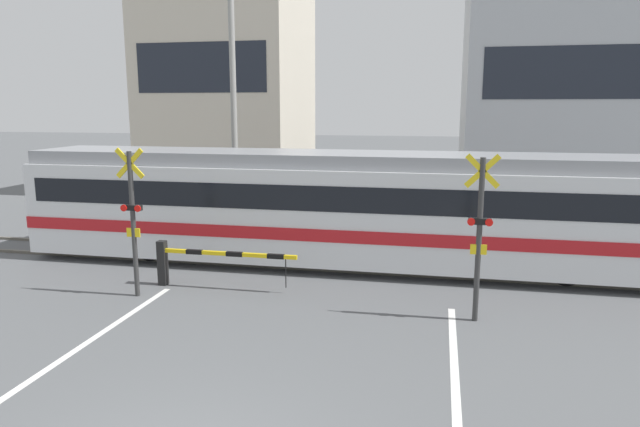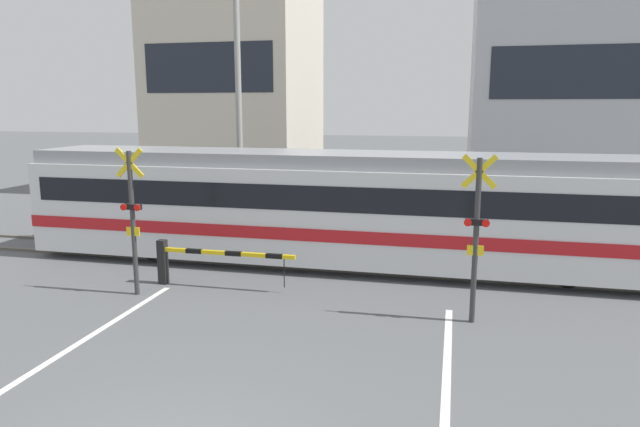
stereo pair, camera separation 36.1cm
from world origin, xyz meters
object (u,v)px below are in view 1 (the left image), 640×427
object	(u,v)px
commuter_train	(347,206)
crossing_signal_right	(479,231)
crossing_signal_left	(133,216)
pedestrian	(335,196)
crossing_barrier_near	(195,259)
crossing_barrier_far	(430,224)

from	to	relation	value
commuter_train	crossing_signal_right	bearing A→B (deg)	-47.85
crossing_signal_left	pedestrian	bearing A→B (deg)	73.33
crossing_barrier_near	pedestrian	distance (m)	8.85
crossing_barrier_near	crossing_barrier_far	world-z (taller)	same
crossing_barrier_near	pedestrian	world-z (taller)	pedestrian
crossing_signal_left	pedestrian	distance (m)	10.00
crossing_signal_right	crossing_barrier_near	bearing A→B (deg)	172.21
crossing_barrier_near	crossing_signal_left	distance (m)	1.80
commuter_train	crossing_barrier_far	xyz separation A→B (m)	(2.17, 2.61, -0.95)
commuter_train	crossing_barrier_near	world-z (taller)	commuter_train
crossing_barrier_far	crossing_signal_right	xyz separation A→B (m)	(1.04, -6.15, 1.17)
commuter_train	crossing_barrier_far	bearing A→B (deg)	50.30
crossing_signal_right	pedestrian	world-z (taller)	crossing_signal_right
crossing_barrier_near	crossing_barrier_far	bearing A→B (deg)	44.16
crossing_barrier_far	crossing_signal_left	world-z (taller)	crossing_signal_left
crossing_barrier_near	crossing_barrier_far	distance (m)	7.56
commuter_train	crossing_barrier_far	distance (m)	3.52
crossing_signal_left	crossing_signal_right	world-z (taller)	same
crossing_barrier_far	pedestrian	size ratio (longest dim) A/B	2.12
crossing_barrier_near	pedestrian	size ratio (longest dim) A/B	2.12
crossing_barrier_near	crossing_signal_right	world-z (taller)	crossing_signal_right
crossing_signal_left	pedestrian	size ratio (longest dim) A/B	2.08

